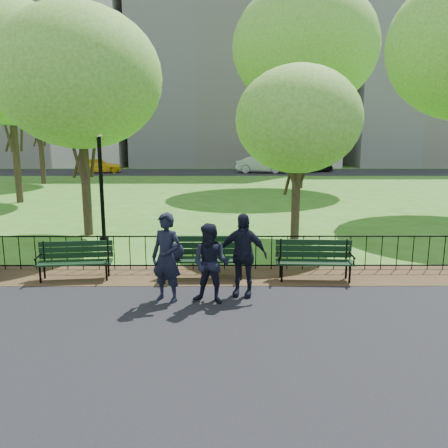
{
  "coord_description": "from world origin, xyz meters",
  "views": [
    {
      "loc": [
        0.56,
        -8.73,
        3.31
      ],
      "look_at": [
        0.59,
        1.5,
        1.3
      ],
      "focal_mm": 35.0,
      "sensor_mm": 36.0,
      "label": 1
    }
  ],
  "objects_px": {
    "tree_near_w": "(79,78)",
    "tree_near_e": "(298,120)",
    "park_bench_right_a": "(314,256)",
    "park_bench_main": "(196,252)",
    "park_bench_left_a": "(75,256)",
    "person_right": "(242,255)",
    "sedan_silver": "(261,165)",
    "person_left": "(167,258)",
    "lamppost": "(101,178)",
    "sedan_dark": "(310,165)",
    "tree_mid_w": "(8,62)",
    "taxi": "(98,165)",
    "tree_far_w": "(36,81)",
    "person_mid": "(211,264)",
    "tree_far_e": "(305,48)"
  },
  "relations": [
    {
      "from": "taxi",
      "to": "tree_near_w",
      "type": "bearing_deg",
      "value": 176.51
    },
    {
      "from": "tree_near_w",
      "to": "tree_near_e",
      "type": "relative_size",
      "value": 1.35
    },
    {
      "from": "tree_near_e",
      "to": "lamppost",
      "type": "bearing_deg",
      "value": -175.04
    },
    {
      "from": "tree_near_e",
      "to": "park_bench_right_a",
      "type": "bearing_deg",
      "value": -93.28
    },
    {
      "from": "tree_far_w",
      "to": "person_mid",
      "type": "height_order",
      "value": "tree_far_w"
    },
    {
      "from": "sedan_dark",
      "to": "person_mid",
      "type": "bearing_deg",
      "value": 142.09
    },
    {
      "from": "park_bench_right_a",
      "to": "tree_far_w",
      "type": "height_order",
      "value": "tree_far_w"
    },
    {
      "from": "lamppost",
      "to": "tree_mid_w",
      "type": "relative_size",
      "value": 0.38
    },
    {
      "from": "tree_far_e",
      "to": "person_left",
      "type": "xyz_separation_m",
      "value": [
        -6.37,
        -20.83,
        -8.04
      ]
    },
    {
      "from": "park_bench_right_a",
      "to": "sedan_silver",
      "type": "height_order",
      "value": "sedan_silver"
    },
    {
      "from": "person_mid",
      "to": "tree_far_w",
      "type": "bearing_deg",
      "value": 134.75
    },
    {
      "from": "taxi",
      "to": "sedan_silver",
      "type": "distance_m",
      "value": 15.76
    },
    {
      "from": "tree_far_e",
      "to": "tree_near_w",
      "type": "bearing_deg",
      "value": -124.46
    },
    {
      "from": "lamppost",
      "to": "tree_far_w",
      "type": "height_order",
      "value": "tree_far_w"
    },
    {
      "from": "tree_mid_w",
      "to": "sedan_silver",
      "type": "distance_m",
      "value": 25.21
    },
    {
      "from": "person_left",
      "to": "park_bench_left_a",
      "type": "bearing_deg",
      "value": 173.17
    },
    {
      "from": "park_bench_right_a",
      "to": "park_bench_main",
      "type": "bearing_deg",
      "value": -179.31
    },
    {
      "from": "tree_mid_w",
      "to": "person_left",
      "type": "xyz_separation_m",
      "value": [
        9.53,
        -14.24,
        -6.08
      ]
    },
    {
      "from": "tree_near_w",
      "to": "person_mid",
      "type": "height_order",
      "value": "tree_near_w"
    },
    {
      "from": "tree_far_w",
      "to": "sedan_silver",
      "type": "bearing_deg",
      "value": 30.89
    },
    {
      "from": "park_bench_right_a",
      "to": "tree_near_e",
      "type": "distance_m",
      "value": 5.44
    },
    {
      "from": "tree_far_e",
      "to": "tree_far_w",
      "type": "bearing_deg",
      "value": 170.87
    },
    {
      "from": "tree_mid_w",
      "to": "sedan_silver",
      "type": "bearing_deg",
      "value": 53.88
    },
    {
      "from": "taxi",
      "to": "sedan_dark",
      "type": "bearing_deg",
      "value": -104.93
    },
    {
      "from": "park_bench_right_a",
      "to": "tree_near_e",
      "type": "relative_size",
      "value": 0.33
    },
    {
      "from": "park_bench_left_a",
      "to": "sedan_dark",
      "type": "distance_m",
      "value": 35.87
    },
    {
      "from": "park_bench_main",
      "to": "person_right",
      "type": "distance_m",
      "value": 1.61
    },
    {
      "from": "park_bench_main",
      "to": "tree_near_e",
      "type": "bearing_deg",
      "value": 53.26
    },
    {
      "from": "park_bench_right_a",
      "to": "sedan_dark",
      "type": "xyz_separation_m",
      "value": [
        6.57,
        33.77,
        0.14
      ]
    },
    {
      "from": "park_bench_main",
      "to": "sedan_dark",
      "type": "bearing_deg",
      "value": 73.61
    },
    {
      "from": "sedan_silver",
      "to": "person_left",
      "type": "bearing_deg",
      "value": 178.49
    },
    {
      "from": "park_bench_main",
      "to": "sedan_dark",
      "type": "relative_size",
      "value": 0.39
    },
    {
      "from": "lamppost",
      "to": "tree_far_w",
      "type": "distance_m",
      "value": 21.52
    },
    {
      "from": "taxi",
      "to": "person_right",
      "type": "bearing_deg",
      "value": -178.09
    },
    {
      "from": "park_bench_left_a",
      "to": "tree_far_w",
      "type": "height_order",
      "value": "tree_far_w"
    },
    {
      "from": "park_bench_main",
      "to": "person_left",
      "type": "height_order",
      "value": "person_left"
    },
    {
      "from": "tree_mid_w",
      "to": "person_left",
      "type": "relative_size",
      "value": 5.49
    },
    {
      "from": "park_bench_right_a",
      "to": "tree_mid_w",
      "type": "distance_m",
      "value": 19.25
    },
    {
      "from": "tree_near_w",
      "to": "park_bench_right_a",
      "type": "bearing_deg",
      "value": -35.92
    },
    {
      "from": "park_bench_left_a",
      "to": "person_right",
      "type": "height_order",
      "value": "person_right"
    },
    {
      "from": "park_bench_left_a",
      "to": "sedan_silver",
      "type": "bearing_deg",
      "value": 70.98
    },
    {
      "from": "sedan_dark",
      "to": "lamppost",
      "type": "bearing_deg",
      "value": 133.63
    },
    {
      "from": "park_bench_left_a",
      "to": "taxi",
      "type": "height_order",
      "value": "taxi"
    },
    {
      "from": "lamppost",
      "to": "person_mid",
      "type": "relative_size",
      "value": 2.33
    },
    {
      "from": "person_right",
      "to": "sedan_silver",
      "type": "relative_size",
      "value": 0.37
    },
    {
      "from": "person_mid",
      "to": "taxi",
      "type": "relative_size",
      "value": 0.38
    },
    {
      "from": "lamppost",
      "to": "person_left",
      "type": "height_order",
      "value": "lamppost"
    },
    {
      "from": "tree_far_w",
      "to": "sedan_silver",
      "type": "distance_m",
      "value": 20.84
    },
    {
      "from": "person_mid",
      "to": "sedan_silver",
      "type": "relative_size",
      "value": 0.34
    },
    {
      "from": "lamppost",
      "to": "tree_far_w",
      "type": "relative_size",
      "value": 0.36
    }
  ]
}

